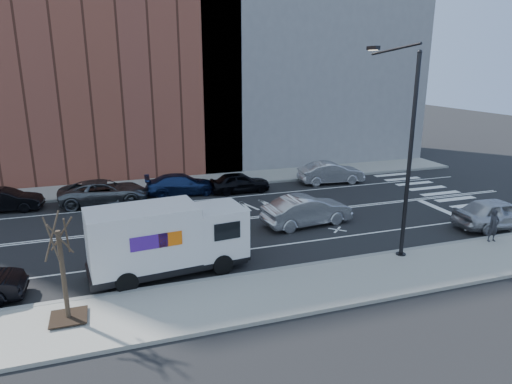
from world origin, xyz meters
TOP-DOWN VIEW (x-y plane):
  - ground at (0.00, 0.00)m, footprint 120.00×120.00m
  - sidewalk_near at (0.00, -8.80)m, footprint 44.00×3.60m
  - sidewalk_far at (0.00, 8.80)m, footprint 44.00×3.60m
  - curb_near at (0.00, -7.00)m, footprint 44.00×0.25m
  - curb_far at (0.00, 7.00)m, footprint 44.00×0.25m
  - crosswalk at (16.00, 0.00)m, footprint 3.00×14.00m
  - road_markings at (0.00, 0.00)m, footprint 40.00×8.60m
  - bldg_brick at (-8.00, 15.60)m, footprint 26.00×10.00m
  - bldg_concrete at (12.00, 15.60)m, footprint 20.00×10.00m
  - streetlight at (7.00, -6.91)m, footprint 0.44×4.02m
  - street_tree at (-7.00, -8.40)m, footprint 1.20×1.20m
  - fedex_van at (-3.23, -5.60)m, footprint 6.72×2.89m
  - far_parked_b at (-11.20, 5.87)m, footprint 4.25×1.89m
  - far_parked_c at (-5.60, 5.57)m, footprint 5.41×2.51m
  - far_parked_d at (-0.65, 6.07)m, footprint 4.91×2.26m
  - far_parked_e at (3.20, 5.37)m, footprint 4.09×1.71m
  - far_parked_f at (10.23, 5.58)m, footprint 4.85×2.05m
  - driving_sedan at (4.78, -2.03)m, footprint 5.10×2.29m
  - near_parked_front at (14.22, -5.73)m, footprint 4.89×2.23m
  - pedestrian at (12.17, -7.45)m, footprint 0.60×0.40m

SIDE VIEW (x-z plane):
  - ground at x=0.00m, z-range 0.00..0.00m
  - crosswalk at x=16.00m, z-range 0.00..0.01m
  - road_markings at x=0.00m, z-range 0.00..0.01m
  - sidewalk_near at x=0.00m, z-range 0.00..0.15m
  - sidewalk_far at x=0.00m, z-range 0.00..0.15m
  - curb_near at x=0.00m, z-range 0.00..0.17m
  - curb_far at x=0.00m, z-range 0.00..0.17m
  - far_parked_b at x=-11.20m, z-range 0.00..1.36m
  - far_parked_e at x=3.20m, z-range 0.00..1.38m
  - far_parked_d at x=-0.65m, z-range 0.00..1.39m
  - far_parked_c at x=-5.60m, z-range 0.00..1.50m
  - far_parked_f at x=10.23m, z-range 0.00..1.56m
  - driving_sedan at x=4.78m, z-range 0.00..1.62m
  - near_parked_front at x=14.22m, z-range 0.00..1.63m
  - pedestrian at x=12.17m, z-range 0.15..1.75m
  - street_tree at x=-7.00m, z-range -0.42..3.33m
  - fedex_van at x=-3.23m, z-range 0.07..3.06m
  - streetlight at x=7.00m, z-range 0.41..9.75m
  - bldg_brick at x=-8.00m, z-range 0.00..22.00m
  - bldg_concrete at x=12.00m, z-range 0.00..26.00m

